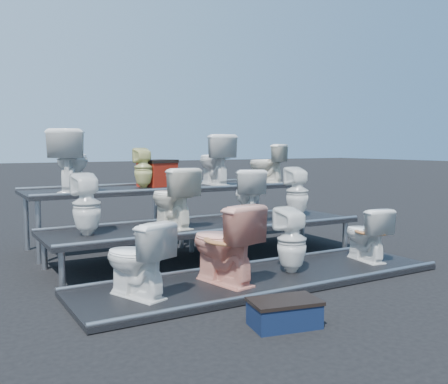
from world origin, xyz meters
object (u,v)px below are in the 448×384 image
toilet_2 (292,240)px  toilet_4 (87,204)px  toilet_0 (136,259)px  toilet_3 (366,234)px  toilet_6 (248,195)px  toilet_8 (70,160)px  toilet_11 (266,163)px  toilet_10 (215,160)px  red_crate (157,175)px  toilet_5 (172,198)px  toilet_1 (224,243)px  step_stool (284,315)px  toilet_7 (297,192)px  toilet_9 (143,168)px

toilet_2 → toilet_4: 2.38m
toilet_0 → toilet_3: (3.01, 0.00, -0.03)m
toilet_6 → toilet_8: bearing=-7.8°
toilet_4 → toilet_6: size_ratio=1.00×
toilet_11 → toilet_3: bearing=58.6°
toilet_8 → toilet_10: size_ratio=1.06×
toilet_2 → toilet_6: toilet_6 is taller
toilet_2 → toilet_8: toilet_8 is taller
toilet_6 → red_crate: size_ratio=1.42×
toilet_5 → toilet_8: toilet_8 is taller
toilet_1 → toilet_8: 2.88m
toilet_0 → toilet_2: 1.84m
toilet_1 → toilet_2: bearing=169.0°
toilet_5 → toilet_10: (1.33, 1.30, 0.42)m
toilet_8 → toilet_11: bearing=-156.5°
toilet_0 → toilet_1: toilet_1 is taller
toilet_8 → step_stool: bearing=125.7°
toilet_6 → toilet_5: bearing=24.1°
toilet_4 → toilet_7: (3.06, 0.00, 0.00)m
toilet_2 → toilet_5: toilet_5 is taller
toilet_0 → toilet_8: bearing=-111.3°
toilet_5 → toilet_10: 1.91m
toilet_0 → toilet_9: 2.91m
toilet_5 → toilet_11: toilet_11 is taller
toilet_11 → step_stool: bearing=32.2°
toilet_6 → red_crate: bearing=-40.2°
toilet_4 → red_crate: (1.50, 1.50, 0.22)m
toilet_3 → toilet_11: size_ratio=1.02×
toilet_9 → step_stool: size_ratio=1.09×
toilet_5 → toilet_11: 2.71m
toilet_1 → toilet_7: (1.99, 1.30, 0.34)m
toilet_6 → toilet_1: bearing=72.7°
toilet_0 → toilet_4: size_ratio=1.02×
toilet_8 → step_stool: size_ratio=1.55×
toilet_3 → toilet_1: bearing=8.4°
toilet_9 → step_stool: bearing=88.8°
toilet_10 → step_stool: bearing=75.0°
toilet_0 → step_stool: 1.51m
toilet_1 → toilet_9: size_ratio=1.40×
toilet_4 → toilet_8: 1.39m
toilet_3 → toilet_8: (-2.99, 2.60, 0.89)m
red_crate → toilet_7: bearing=-62.6°
toilet_9 → red_crate: bearing=-145.0°
toilet_8 → toilet_10: (2.28, 0.00, -0.02)m
toilet_1 → toilet_6: size_ratio=1.18×
toilet_9 → toilet_6: bearing=130.6°
step_stool → toilet_0: bearing=136.0°
toilet_0 → toilet_8: toilet_8 is taller
toilet_3 → toilet_6: bearing=-46.8°
toilet_3 → toilet_9: bearing=-45.1°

